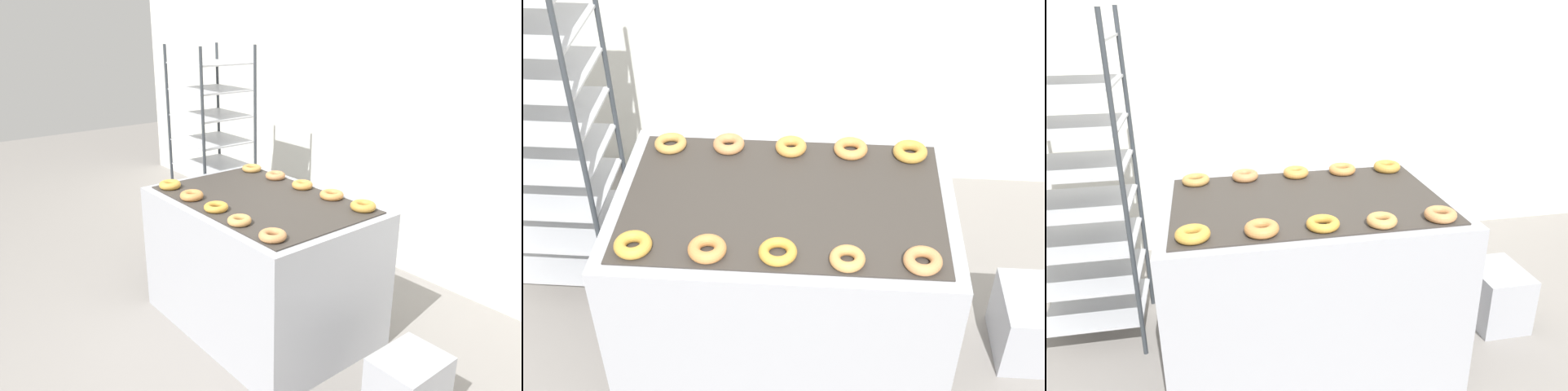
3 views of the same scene
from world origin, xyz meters
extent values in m
cube|color=silver|center=(0.00, 2.12, 1.40)|extent=(8.00, 0.05, 2.80)
cube|color=#A8AAB2|center=(0.00, 0.72, 0.44)|extent=(1.39, 0.95, 0.87)
cube|color=#38332D|center=(0.00, 0.72, 0.88)|extent=(1.28, 0.83, 0.01)
cube|color=#262628|center=(0.38, 0.29, 0.61)|extent=(0.12, 0.07, 0.10)
cylinder|color=#33383D|center=(-0.86, 0.86, 0.88)|extent=(0.02, 0.02, 1.76)
cylinder|color=#33383D|center=(-0.86, 1.35, 0.88)|extent=(0.02, 0.02, 1.76)
cube|color=#B7BABF|center=(-1.12, 1.11, 0.18)|extent=(0.52, 0.49, 0.01)
cube|color=#B7BABF|center=(-1.12, 1.11, 0.38)|extent=(0.52, 0.49, 0.01)
cube|color=#B7BABF|center=(-1.12, 1.11, 0.59)|extent=(0.52, 0.49, 0.01)
cube|color=#B7BABF|center=(-1.12, 1.11, 0.79)|extent=(0.52, 0.49, 0.01)
cube|color=#B7BABF|center=(-1.12, 1.11, 1.00)|extent=(0.52, 0.49, 0.01)
cube|color=#B7BABF|center=(-1.12, 1.11, 1.20)|extent=(0.52, 0.49, 0.01)
cube|color=#B7BABF|center=(-1.12, 1.11, 1.41)|extent=(0.52, 0.49, 0.01)
cube|color=#B7BABF|center=(-1.12, 1.11, 1.62)|extent=(0.52, 0.49, 0.01)
cube|color=#A8AAB2|center=(1.13, 0.77, 0.17)|extent=(0.29, 0.37, 0.34)
torus|color=gold|center=(-0.54, 0.39, 0.90)|extent=(0.14, 0.14, 0.05)
torus|color=#C68244|center=(-0.26, 0.38, 0.90)|extent=(0.14, 0.14, 0.05)
torus|color=gold|center=(0.00, 0.39, 0.90)|extent=(0.14, 0.14, 0.04)
torus|color=tan|center=(0.25, 0.37, 0.90)|extent=(0.13, 0.13, 0.04)
torus|color=tan|center=(0.53, 0.38, 0.90)|extent=(0.14, 0.14, 0.04)
torus|color=#C18E46|center=(-0.53, 1.06, 0.90)|extent=(0.14, 0.14, 0.04)
torus|color=#C3834E|center=(-0.27, 1.07, 0.90)|extent=(0.14, 0.14, 0.04)
torus|color=gold|center=(0.01, 1.07, 0.90)|extent=(0.14, 0.14, 0.05)
torus|color=#D18A47|center=(0.27, 1.07, 0.90)|extent=(0.15, 0.15, 0.04)
torus|color=gold|center=(0.53, 1.06, 0.90)|extent=(0.15, 0.15, 0.05)
camera|label=1|loc=(2.32, -1.13, 1.91)|focal=35.00mm
camera|label=2|loc=(0.16, -1.55, 2.72)|focal=50.00mm
camera|label=3|loc=(-0.45, -1.51, 1.79)|focal=35.00mm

